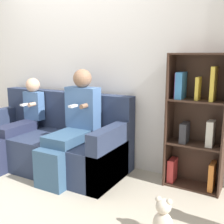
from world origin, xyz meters
TOP-DOWN VIEW (x-y plane):
  - ground_plane at (0.00, 0.00)m, footprint 14.00×14.00m
  - back_wall at (0.00, 0.97)m, footprint 10.00×0.06m
  - couch at (-0.17, 0.52)m, footprint 1.96×0.84m
  - adult_seated at (0.26, 0.42)m, footprint 0.40×0.79m
  - child_seated at (-0.56, 0.38)m, footprint 0.27×0.81m
  - bookshelf at (1.53, 0.82)m, footprint 0.58×0.28m
  - teddy_bear at (1.55, -0.16)m, footprint 0.16×0.13m

SIDE VIEW (x-z plane):
  - ground_plane at x=0.00m, z-range 0.00..0.00m
  - teddy_bear at x=1.55m, z-range -0.01..0.31m
  - couch at x=-0.17m, z-range -0.16..0.75m
  - child_seated at x=-0.56m, z-range 0.01..1.09m
  - adult_seated at x=0.26m, z-range 0.02..1.23m
  - bookshelf at x=1.53m, z-range 0.00..1.40m
  - back_wall at x=0.00m, z-range 0.00..2.55m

